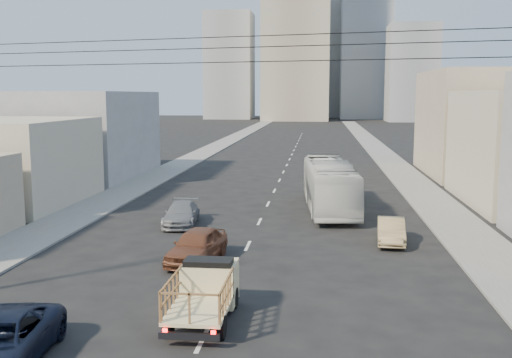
% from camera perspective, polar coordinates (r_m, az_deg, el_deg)
% --- Properties ---
extents(sidewalk_left, '(3.50, 180.00, 0.12)m').
position_cam_1_polar(sidewalk_left, '(87.43, -4.04, 2.98)').
color(sidewalk_left, slate).
rests_on(sidewalk_left, ground).
extents(sidewalk_right, '(3.50, 180.00, 0.12)m').
position_cam_1_polar(sidewalk_right, '(86.45, 11.50, 2.78)').
color(sidewalk_right, slate).
rests_on(sidewalk_right, ground).
extents(lane_dashes, '(0.15, 104.00, 0.01)m').
position_cam_1_polar(lane_dashes, '(69.25, 3.09, 1.62)').
color(lane_dashes, silver).
rests_on(lane_dashes, ground).
extents(flatbed_pickup, '(1.95, 4.41, 1.90)m').
position_cam_1_polar(flatbed_pickup, '(20.93, -4.96, -10.37)').
color(flatbed_pickup, beige).
rests_on(flatbed_pickup, ground).
extents(city_bus, '(3.77, 12.23, 3.35)m').
position_cam_1_polar(city_bus, '(40.41, 7.02, -0.60)').
color(city_bus, silver).
rests_on(city_bus, ground).
extents(sedan_brown, '(2.53, 4.83, 1.57)m').
position_cam_1_polar(sedan_brown, '(27.94, -5.64, -6.33)').
color(sedan_brown, brown).
rests_on(sedan_brown, ground).
extents(sedan_tan, '(1.67, 4.03, 1.30)m').
position_cam_1_polar(sedan_tan, '(32.13, 12.74, -4.84)').
color(sedan_tan, tan).
rests_on(sedan_tan, ground).
extents(sedan_grey, '(2.28, 4.74, 1.33)m').
position_cam_1_polar(sedan_grey, '(35.94, -7.13, -3.32)').
color(sedan_grey, slate).
rests_on(sedan_grey, ground).
extents(overhead_wires, '(23.01, 5.02, 0.72)m').
position_cam_1_polar(overhead_wires, '(17.65, -5.83, 12.14)').
color(overhead_wires, black).
rests_on(overhead_wires, ground).
extents(bldg_right_far, '(12.00, 16.00, 10.00)m').
position_cam_1_polar(bldg_right_far, '(61.99, 21.52, 4.97)').
color(bldg_right_far, tan).
rests_on(bldg_right_far, ground).
extents(bldg_left_far, '(12.00, 16.00, 8.00)m').
position_cam_1_polar(bldg_left_far, '(59.52, -16.79, 4.11)').
color(bldg_left_far, gray).
rests_on(bldg_left_far, ground).
extents(high_rise_tower, '(20.00, 20.00, 60.00)m').
position_cam_1_polar(high_rise_tower, '(187.22, 3.87, 14.83)').
color(high_rise_tower, tan).
rests_on(high_rise_tower, ground).
extents(midrise_ne, '(16.00, 16.00, 40.00)m').
position_cam_1_polar(midrise_ne, '(201.62, 10.40, 11.37)').
color(midrise_ne, gray).
rests_on(midrise_ne, ground).
extents(midrise_nw, '(15.00, 15.00, 34.00)m').
position_cam_1_polar(midrise_nw, '(198.17, -2.53, 10.68)').
color(midrise_nw, gray).
rests_on(midrise_nw, ground).
extents(midrise_back, '(18.00, 18.00, 44.00)m').
position_cam_1_polar(midrise_back, '(216.22, 6.88, 11.74)').
color(midrise_back, gray).
rests_on(midrise_back, ground).
extents(midrise_east, '(14.00, 14.00, 28.00)m').
position_cam_1_polar(midrise_east, '(182.75, 14.62, 9.72)').
color(midrise_east, gray).
rests_on(midrise_east, ground).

